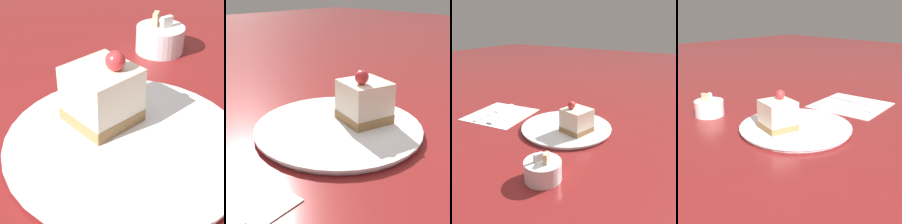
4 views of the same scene
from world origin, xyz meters
TOP-DOWN VIEW (x-y plane):
  - ground_plane at (0.00, 0.00)m, footprint 4.00×4.00m
  - plate at (-0.02, 0.04)m, footprint 0.27×0.27m
  - cake_slice at (-0.07, 0.05)m, footprint 0.09×0.09m
  - sugar_bowl at (-0.11, 0.28)m, footprint 0.08×0.08m

SIDE VIEW (x-z plane):
  - ground_plane at x=0.00m, z-range 0.00..0.00m
  - plate at x=-0.02m, z-range 0.00..0.01m
  - sugar_bowl at x=-0.11m, z-range -0.01..0.05m
  - cake_slice at x=-0.07m, z-range 0.00..0.09m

